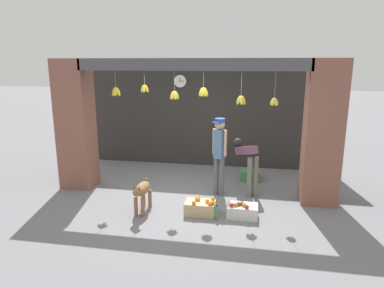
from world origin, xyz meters
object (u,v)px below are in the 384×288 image
Objects in this scene: worker_stooping at (247,159)px; fruit_crate_apples at (242,211)px; wall_clock at (180,81)px; shopkeeper at (219,151)px; dog at (142,191)px; fruit_crate_oranges at (200,207)px; produce_box_green at (250,175)px; water_bottle at (217,213)px.

fruit_crate_apples is (-0.04, -1.26, -0.63)m from worker_stooping.
shopkeeper is at bearing -58.50° from wall_clock.
dog is 1.14m from fruit_crate_oranges.
wall_clock is at bearing 152.64° from produce_box_green.
shopkeeper is 2.97× the size of fruit_crate_oranges.
wall_clock reaches higher than fruit_crate_oranges.
dog reaches higher than fruit_crate_oranges.
wall_clock is (-1.37, 3.29, 2.15)m from water_bottle.
dog is 2.98m from produce_box_green.
fruit_crate_oranges reaches higher than produce_box_green.
worker_stooping reaches higher than fruit_crate_apples.
dog is 2.36× the size of wall_clock.
fruit_crate_oranges is at bearing -112.80° from produce_box_green.
water_bottle is (-0.45, -0.18, 0.01)m from fruit_crate_apples.
wall_clock reaches higher than fruit_crate_apples.
dog is at bearing -91.01° from wall_clock.
shopkeeper is 5.68× the size of water_bottle.
wall_clock is at bearing 112.55° from water_bottle.
shopkeeper is 3.01× the size of fruit_crate_apples.
shopkeeper reaches higher than fruit_crate_oranges.
fruit_crate_oranges is 1.01× the size of fruit_crate_apples.
worker_stooping is (1.91, 1.35, 0.34)m from dog.
water_bottle is (0.32, -0.19, 0.00)m from fruit_crate_oranges.
dog is at bearing -174.61° from fruit_crate_oranges.
fruit_crate_apples is at bearing -122.49° from worker_stooping.
dog is 1.83m from shopkeeper.
worker_stooping is at bearing 125.87° from dog.
wall_clock is at bearing -31.01° from shopkeeper.
wall_clock is at bearing 120.34° from fruit_crate_apples.
fruit_crate_apples is (0.78, -0.01, -0.01)m from fruit_crate_oranges.
worker_stooping is 2.47× the size of produce_box_green.
wall_clock is at bearing 108.59° from fruit_crate_oranges.
dog is 2.37m from worker_stooping.
fruit_crate_oranges is (1.10, 0.10, -0.28)m from dog.
shopkeeper reaches higher than dog.
dog is at bearing 176.48° from water_bottle.
dog is 2.79× the size of water_bottle.
fruit_crate_apples is 0.49m from water_bottle.
fruit_crate_oranges is 1.92× the size of water_bottle.
water_bottle is at bearing 87.09° from dog.
produce_box_green is (0.11, 2.11, -0.01)m from fruit_crate_apples.
worker_stooping is 1.41m from fruit_crate_apples.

